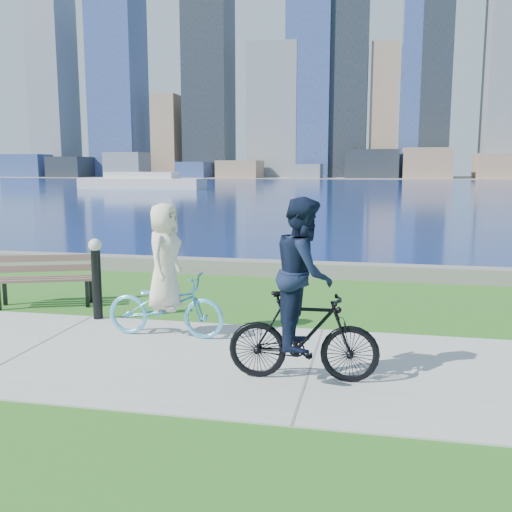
{
  "coord_description": "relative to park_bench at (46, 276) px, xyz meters",
  "views": [
    {
      "loc": [
        0.74,
        -7.1,
        2.59
      ],
      "look_at": [
        -1.18,
        2.21,
        1.1
      ],
      "focal_mm": 40.0,
      "sensor_mm": 36.0,
      "label": 1
    }
  ],
  "objects": [
    {
      "name": "park_bench",
      "position": [
        0.0,
        0.0,
        0.0
      ],
      "size": [
        1.89,
        1.19,
        0.93
      ],
      "rotation": [
        0.0,
        0.0,
        0.35
      ],
      "color": "black",
      "rests_on": "ground"
    },
    {
      "name": "far_shore",
      "position": [
        5.26,
        127.58,
        -0.51
      ],
      "size": [
        320.0,
        30.0,
        0.12
      ],
      "primitive_type": "cube",
      "color": "gray",
      "rests_on": "ground"
    },
    {
      "name": "bollard_lamp",
      "position": [
        1.44,
        -0.77,
        0.24
      ],
      "size": [
        0.23,
        0.23,
        1.4
      ],
      "color": "black",
      "rests_on": "ground"
    },
    {
      "name": "cyclist_woman",
      "position": [
        2.94,
        -1.51,
        0.21
      ],
      "size": [
        0.65,
        1.85,
        2.04
      ],
      "rotation": [
        0.0,
        0.0,
        1.57
      ],
      "color": "#62C7EE",
      "rests_on": "ground"
    },
    {
      "name": "seawall",
      "position": [
        5.26,
        3.78,
        -0.39
      ],
      "size": [
        90.0,
        0.5,
        0.35
      ],
      "primitive_type": "cube",
      "color": "slate",
      "rests_on": "ground"
    },
    {
      "name": "ground",
      "position": [
        5.26,
        -2.42,
        -0.57
      ],
      "size": [
        320.0,
        320.0,
        0.0
      ],
      "primitive_type": "plane",
      "color": "#225C18",
      "rests_on": "ground"
    },
    {
      "name": "ferry_near",
      "position": [
        -20.8,
        54.05,
        0.26
      ],
      "size": [
        14.59,
        4.17,
        1.98
      ],
      "color": "silver",
      "rests_on": "ground"
    },
    {
      "name": "concrete_path",
      "position": [
        5.26,
        -2.42,
        -0.56
      ],
      "size": [
        80.0,
        3.5,
        0.02
      ],
      "primitive_type": "cube",
      "color": "#9D9D98",
      "rests_on": "ground"
    },
    {
      "name": "bay_water",
      "position": [
        5.26,
        69.58,
        -0.56
      ],
      "size": [
        320.0,
        131.0,
        0.01
      ],
      "primitive_type": "cube",
      "color": "navy",
      "rests_on": "ground"
    },
    {
      "name": "cyclist_man",
      "position": [
        5.22,
        -2.9,
        0.39
      ],
      "size": [
        0.71,
        1.85,
        2.23
      ],
      "rotation": [
        0.0,
        0.0,
        1.62
      ],
      "color": "black",
      "rests_on": "ground"
    },
    {
      "name": "city_skyline",
      "position": [
        0.58,
        127.85,
        24.63
      ],
      "size": [
        178.5,
        23.37,
        76.0
      ],
      "color": "navy",
      "rests_on": "ground"
    }
  ]
}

